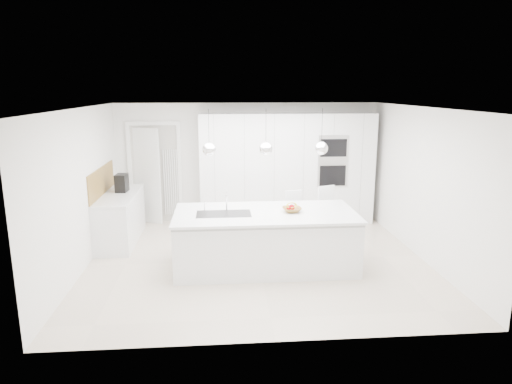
{
  "coord_description": "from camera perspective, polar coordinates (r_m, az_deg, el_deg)",
  "views": [
    {
      "loc": [
        -0.61,
        -7.1,
        2.79
      ],
      "look_at": [
        0.0,
        0.3,
        1.1
      ],
      "focal_mm": 32.0,
      "sensor_mm": 36.0,
      "label": 1
    }
  ],
  "objects": [
    {
      "name": "apple_b",
      "position": [
        7.18,
        4.58,
        -1.94
      ],
      "size": [
        0.07,
        0.07,
        0.07
      ],
      "primitive_type": "sphere",
      "color": "#B1030C",
      "rests_on": "fruit_bowl"
    },
    {
      "name": "pendant_right",
      "position": [
        7.03,
        8.18,
        5.42
      ],
      "size": [
        0.2,
        0.2,
        0.2
      ],
      "primitive_type": "sphere",
      "color": "white",
      "rests_on": "ceiling"
    },
    {
      "name": "espresso_machine",
      "position": [
        8.89,
        -16.43,
        1.1
      ],
      "size": [
        0.22,
        0.32,
        0.33
      ],
      "primitive_type": "cube",
      "rotation": [
        0.0,
        0.0,
        -0.06
      ],
      "color": "black",
      "rests_on": "left_worktop"
    },
    {
      "name": "island_sink",
      "position": [
        7.08,
        -4.05,
        -3.37
      ],
      "size": [
        0.84,
        0.44,
        0.18
      ],
      "primitive_type": null,
      "color": "#3F3F42",
      "rests_on": "island_worktop"
    },
    {
      "name": "island_tap",
      "position": [
        7.22,
        -3.7,
        -1.16
      ],
      "size": [
        0.02,
        0.02,
        0.3
      ],
      "primitive_type": "cylinder",
      "color": "white",
      "rests_on": "island_worktop"
    },
    {
      "name": "floor",
      "position": [
        7.65,
        0.19,
        -8.56
      ],
      "size": [
        5.5,
        5.5,
        0.0
      ],
      "primitive_type": "plane",
      "color": "beige",
      "rests_on": "ground"
    },
    {
      "name": "bar_stool_right",
      "position": [
        8.21,
        8.89,
        -3.23
      ],
      "size": [
        0.53,
        0.6,
        1.09
      ],
      "primitive_type": null,
      "rotation": [
        0.0,
        0.0,
        0.41
      ],
      "color": "white",
      "rests_on": "floor"
    },
    {
      "name": "apple_c",
      "position": [
        7.19,
        4.49,
        -1.88
      ],
      "size": [
        0.08,
        0.08,
        0.08
      ],
      "primitive_type": "sphere",
      "color": "#B1030C",
      "rests_on": "fruit_bowl"
    },
    {
      "name": "radiator",
      "position": [
        9.81,
        -10.58,
        1.2
      ],
      "size": [
        0.32,
        0.04,
        1.4
      ],
      "primitive_type": null,
      "color": "white",
      "rests_on": "floor"
    },
    {
      "name": "oven_stack",
      "position": [
        9.39,
        9.61,
        3.83
      ],
      "size": [
        0.62,
        0.04,
        1.05
      ],
      "primitive_type": null,
      "color": "#A5A5A8",
      "rests_on": "tall_cabinets"
    },
    {
      "name": "pendant_mid",
      "position": [
        6.9,
        1.24,
        5.4
      ],
      "size": [
        0.2,
        0.2,
        0.2
      ],
      "primitive_type": "sphere",
      "color": "white",
      "rests_on": "ceiling"
    },
    {
      "name": "ceiling",
      "position": [
        7.13,
        0.2,
        10.49
      ],
      "size": [
        5.5,
        5.5,
        0.0
      ],
      "primitive_type": "plane",
      "rotation": [
        3.14,
        0.0,
        0.0
      ],
      "color": "white",
      "rests_on": "wall_back"
    },
    {
      "name": "hallway_door",
      "position": [
        9.82,
        -13.95,
        1.97
      ],
      "size": [
        0.76,
        0.38,
        2.0
      ],
      "primitive_type": "cube",
      "rotation": [
        0.0,
        0.0,
        -0.44
      ],
      "color": "white",
      "rests_on": "floor"
    },
    {
      "name": "pendant_left",
      "position": [
        6.86,
        -5.87,
        5.3
      ],
      "size": [
        0.2,
        0.2,
        0.2
      ],
      "primitive_type": "sphere",
      "color": "white",
      "rests_on": "ceiling"
    },
    {
      "name": "left_base_cabinets",
      "position": [
        8.83,
        -16.58,
        -3.24
      ],
      "size": [
        0.6,
        1.8,
        0.86
      ],
      "primitive_type": "cube",
      "color": "white",
      "rests_on": "floor"
    },
    {
      "name": "doorway_frame",
      "position": [
        9.83,
        -12.47,
        2.17
      ],
      "size": [
        1.11,
        0.08,
        2.13
      ],
      "primitive_type": null,
      "color": "white",
      "rests_on": "floor"
    },
    {
      "name": "bar_stool_left",
      "position": [
        8.14,
        4.81,
        -3.53
      ],
      "size": [
        0.43,
        0.53,
        1.01
      ],
      "primitive_type": null,
      "rotation": [
        0.0,
        0.0,
        0.23
      ],
      "color": "white",
      "rests_on": "floor"
    },
    {
      "name": "wall_back",
      "position": [
        9.74,
        -1.06,
        3.73
      ],
      "size": [
        5.5,
        0.0,
        5.5
      ],
      "primitive_type": "plane",
      "rotation": [
        1.57,
        0.0,
        0.0
      ],
      "color": "white",
      "rests_on": "ground"
    },
    {
      "name": "banana_bunch",
      "position": [
        7.15,
        4.46,
        -1.68
      ],
      "size": [
        0.21,
        0.16,
        0.19
      ],
      "primitive_type": "torus",
      "rotation": [
        1.22,
        0.0,
        0.35
      ],
      "color": "gold",
      "rests_on": "fruit_bowl"
    },
    {
      "name": "tall_cabinets",
      "position": [
        9.55,
        3.86,
        2.91
      ],
      "size": [
        3.6,
        0.6,
        2.3
      ],
      "primitive_type": "cube",
      "color": "white",
      "rests_on": "floor"
    },
    {
      "name": "island_base",
      "position": [
        7.23,
        1.18,
        -6.22
      ],
      "size": [
        2.8,
        1.2,
        0.86
      ],
      "primitive_type": "cube",
      "color": "white",
      "rests_on": "floor"
    },
    {
      "name": "apple_a",
      "position": [
        7.14,
        4.14,
        -1.99
      ],
      "size": [
        0.08,
        0.08,
        0.08
      ],
      "primitive_type": "sphere",
      "color": "#B1030C",
      "rests_on": "fruit_bowl"
    },
    {
      "name": "left_worktop",
      "position": [
        8.72,
        -16.77,
        -0.39
      ],
      "size": [
        0.62,
        1.82,
        0.04
      ],
      "primitive_type": "cube",
      "color": "white",
      "rests_on": "left_base_cabinets"
    },
    {
      "name": "wall_left",
      "position": [
        7.58,
        -21.01,
        0.23
      ],
      "size": [
        0.0,
        5.0,
        5.0
      ],
      "primitive_type": "plane",
      "rotation": [
        1.57,
        0.0,
        1.57
      ],
      "color": "white",
      "rests_on": "ground"
    },
    {
      "name": "island_worktop",
      "position": [
        7.15,
        1.16,
        -2.68
      ],
      "size": [
        2.84,
        1.4,
        0.04
      ],
      "primitive_type": "cube",
      "color": "white",
      "rests_on": "island_base"
    },
    {
      "name": "fruit_bowl",
      "position": [
        7.16,
        4.52,
        -2.22
      ],
      "size": [
        0.32,
        0.32,
        0.07
      ],
      "primitive_type": "imported",
      "rotation": [
        0.0,
        0.0,
        0.07
      ],
      "color": "olive",
      "rests_on": "island_worktop"
    },
    {
      "name": "oak_backsplash",
      "position": [
        8.73,
        -18.73,
        1.3
      ],
      "size": [
        0.02,
        1.8,
        0.5
      ],
      "primitive_type": "cube",
      "color": "olive",
      "rests_on": "wall_left"
    }
  ]
}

